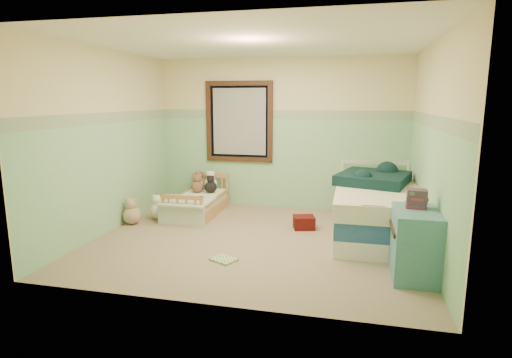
% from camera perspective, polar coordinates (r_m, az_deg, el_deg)
% --- Properties ---
extents(floor, '(4.20, 3.60, 0.02)m').
position_cam_1_polar(floor, '(5.54, -0.08, -8.47)').
color(floor, '#89725C').
rests_on(floor, ground).
extents(ceiling, '(4.20, 3.60, 0.02)m').
position_cam_1_polar(ceiling, '(5.27, -0.09, 18.35)').
color(ceiling, white).
rests_on(ceiling, wall_back).
extents(wall_back, '(4.20, 0.04, 2.50)m').
position_cam_1_polar(wall_back, '(7.01, 3.31, 6.16)').
color(wall_back, beige).
rests_on(wall_back, floor).
extents(wall_front, '(4.20, 0.04, 2.50)m').
position_cam_1_polar(wall_front, '(3.55, -6.77, 1.48)').
color(wall_front, beige).
rests_on(wall_front, floor).
extents(wall_left, '(0.04, 3.60, 2.50)m').
position_cam_1_polar(wall_left, '(6.09, -19.77, 4.82)').
color(wall_left, beige).
rests_on(wall_left, floor).
extents(wall_right, '(0.04, 3.60, 2.50)m').
position_cam_1_polar(wall_right, '(5.20, 23.12, 3.66)').
color(wall_right, beige).
rests_on(wall_right, floor).
extents(wainscot_mint, '(4.20, 0.01, 1.50)m').
position_cam_1_polar(wainscot_mint, '(7.06, 3.24, 2.10)').
color(wainscot_mint, '#81BF88').
rests_on(wainscot_mint, floor).
extents(border_strip, '(4.20, 0.01, 0.15)m').
position_cam_1_polar(border_strip, '(6.98, 3.31, 8.80)').
color(border_strip, '#518254').
rests_on(border_strip, wall_back).
extents(window_frame, '(1.16, 0.06, 1.36)m').
position_cam_1_polar(window_frame, '(7.12, -2.35, 7.84)').
color(window_frame, black).
rests_on(window_frame, wall_back).
extents(window_blinds, '(0.92, 0.01, 1.12)m').
position_cam_1_polar(window_blinds, '(7.12, -2.32, 7.85)').
color(window_blinds, '#BBBBB6').
rests_on(window_blinds, window_frame).
extents(toddler_bed_frame, '(0.66, 1.33, 0.17)m').
position_cam_1_polar(toddler_bed_frame, '(6.82, -7.97, -4.02)').
color(toddler_bed_frame, '#BB794A').
rests_on(toddler_bed_frame, floor).
extents(toddler_mattress, '(0.61, 1.27, 0.12)m').
position_cam_1_polar(toddler_mattress, '(6.78, -8.01, -2.83)').
color(toddler_mattress, white).
rests_on(toddler_mattress, toddler_bed_frame).
extents(patchwork_quilt, '(0.72, 0.66, 0.03)m').
position_cam_1_polar(patchwork_quilt, '(6.39, -9.35, -3.02)').
color(patchwork_quilt, '#91BFDD').
rests_on(patchwork_quilt, toddler_mattress).
extents(plush_bed_brown, '(0.21, 0.21, 0.21)m').
position_cam_1_polar(plush_bed_brown, '(7.25, -7.73, -0.58)').
color(plush_bed_brown, brown).
rests_on(plush_bed_brown, toddler_mattress).
extents(plush_bed_white, '(0.22, 0.22, 0.22)m').
position_cam_1_polar(plush_bed_white, '(7.18, -6.24, -0.61)').
color(plush_bed_white, white).
rests_on(plush_bed_white, toddler_mattress).
extents(plush_bed_tan, '(0.20, 0.20, 0.20)m').
position_cam_1_polar(plush_bed_tan, '(7.04, -7.98, -1.00)').
color(plush_bed_tan, tan).
rests_on(plush_bed_tan, toddler_mattress).
extents(plush_bed_dark, '(0.20, 0.20, 0.20)m').
position_cam_1_polar(plush_bed_dark, '(6.96, -6.21, -1.09)').
color(plush_bed_dark, black).
rests_on(plush_bed_dark, toddler_mattress).
extents(plush_floor_cream, '(0.26, 0.26, 0.26)m').
position_cam_1_polar(plush_floor_cream, '(6.62, -13.26, -4.27)').
color(plush_floor_cream, white).
rests_on(plush_floor_cream, floor).
extents(plush_floor_tan, '(0.26, 0.26, 0.26)m').
position_cam_1_polar(plush_floor_tan, '(6.45, -16.64, -4.80)').
color(plush_floor_tan, tan).
rests_on(plush_floor_tan, floor).
extents(twin_bed_frame, '(1.05, 2.10, 0.22)m').
position_cam_1_polar(twin_bed_frame, '(5.95, 16.08, -6.31)').
color(twin_bed_frame, white).
rests_on(twin_bed_frame, floor).
extents(twin_boxspring, '(1.05, 2.10, 0.22)m').
position_cam_1_polar(twin_boxspring, '(5.89, 16.19, -4.26)').
color(twin_boxspring, navy).
rests_on(twin_boxspring, twin_bed_frame).
extents(twin_mattress, '(1.09, 2.14, 0.22)m').
position_cam_1_polar(twin_mattress, '(5.84, 16.31, -2.18)').
color(twin_mattress, beige).
rests_on(twin_mattress, twin_boxspring).
extents(teal_blanket, '(1.12, 1.16, 0.14)m').
position_cam_1_polar(teal_blanket, '(6.09, 15.79, 0.11)').
color(teal_blanket, black).
rests_on(teal_blanket, twin_mattress).
extents(dresser, '(0.44, 0.71, 0.71)m').
position_cam_1_polar(dresser, '(4.65, 20.95, -8.28)').
color(dresser, teal).
rests_on(dresser, floor).
extents(book_stack, '(0.21, 0.17, 0.20)m').
position_cam_1_polar(book_stack, '(4.63, 21.17, -2.54)').
color(book_stack, brown).
rests_on(book_stack, dresser).
extents(red_pillow, '(0.35, 0.32, 0.18)m').
position_cam_1_polar(red_pillow, '(6.02, 6.59, -5.93)').
color(red_pillow, maroon).
rests_on(red_pillow, floor).
extents(floor_book, '(0.34, 0.32, 0.03)m').
position_cam_1_polar(floor_book, '(4.88, -4.45, -10.96)').
color(floor_book, '#FDF139').
rests_on(floor_book, floor).
extents(extra_plush_0, '(0.20, 0.20, 0.20)m').
position_cam_1_polar(extra_plush_0, '(7.01, -8.05, -1.04)').
color(extra_plush_0, brown).
rests_on(extra_plush_0, toddler_mattress).
extents(extra_plush_1, '(0.16, 0.16, 0.16)m').
position_cam_1_polar(extra_plush_1, '(7.21, -6.05, -0.81)').
color(extra_plush_1, white).
rests_on(extra_plush_1, toddler_mattress).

